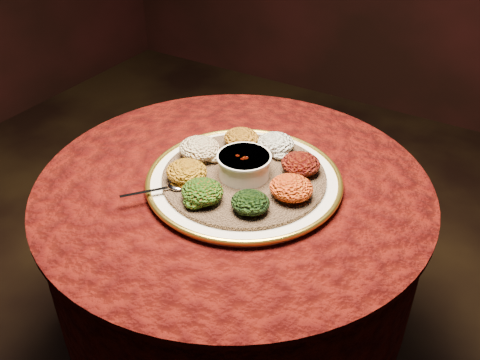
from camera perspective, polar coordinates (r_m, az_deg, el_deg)
The scene contains 13 objects.
table at distance 1.40m, azimuth -0.66°, elevation -6.21°, with size 0.96×0.96×0.73m.
platter at distance 1.28m, azimuth 0.43°, elevation -0.03°, with size 0.53×0.53×0.02m.
injera at distance 1.27m, azimuth 0.43°, elevation 0.37°, with size 0.39×0.39×0.01m, color #856042.
stew_bowl at distance 1.25m, azimuth 0.44°, elevation 1.73°, with size 0.13×0.13×0.05m.
spoon at distance 1.23m, azimuth -7.34°, elevation -0.73°, with size 0.11×0.12×0.01m.
portion_ayib at distance 1.35m, azimuth 3.84°, elevation 3.94°, with size 0.09×0.09×0.04m, color white.
portion_kitfo at distance 1.27m, azimuth 6.49°, elevation 1.72°, with size 0.09×0.09×0.05m, color black.
portion_tikil at distance 1.19m, azimuth 5.49°, elevation -0.84°, with size 0.10×0.09×0.05m, color #B26F0E.
portion_gomen at distance 1.15m, azimuth 1.10°, elevation -2.39°, with size 0.09×0.08×0.04m, color black.
portion_mixveg at distance 1.18m, azimuth -4.03°, elevation -1.24°, with size 0.10×0.09×0.05m, color #AC270B.
portion_kik at distance 1.24m, azimuth -5.71°, elevation 0.89°, with size 0.10×0.09×0.05m, color #A36C0E.
portion_timatim at distance 1.32m, azimuth -4.33°, elevation 3.38°, with size 0.10×0.10×0.05m, color maroon.
portion_shiro at distance 1.37m, azimuth 0.15°, elevation 4.50°, with size 0.09×0.09×0.04m, color #9A5812.
Camera 1 is at (0.56, -0.89, 1.48)m, focal length 40.00 mm.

